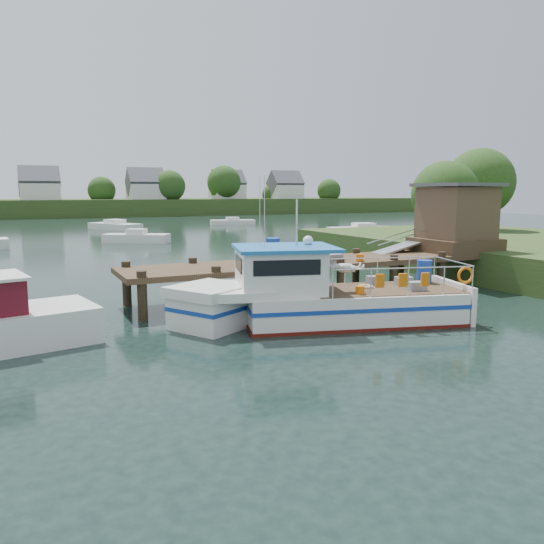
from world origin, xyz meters
name	(u,v)px	position (x,y,z in m)	size (l,w,h in m)	color
ground_plane	(278,298)	(0.00, 0.00, 0.00)	(160.00, 160.00, 0.00)	black
far_shore	(70,204)	(0.01, 82.37, 2.10)	(140.00, 42.55, 9.22)	#31471D
dock	(412,235)	(6.51, 0.01, 2.24)	(16.60, 3.00, 4.78)	#443120
lobster_boat	(316,297)	(-0.70, -4.05, 0.83)	(9.44, 4.82, 4.58)	silver
moored_far	(233,222)	(16.15, 45.47, 0.35)	(5.90, 3.18, 0.95)	silver
moored_b	(137,238)	(-0.17, 25.45, 0.43)	(5.38, 4.17, 1.15)	silver
moored_c	(363,230)	(21.87, 24.99, 0.41)	(7.35, 3.76, 1.11)	silver
moored_d	(115,226)	(0.87, 41.92, 0.43)	(5.12, 7.11, 1.16)	silver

